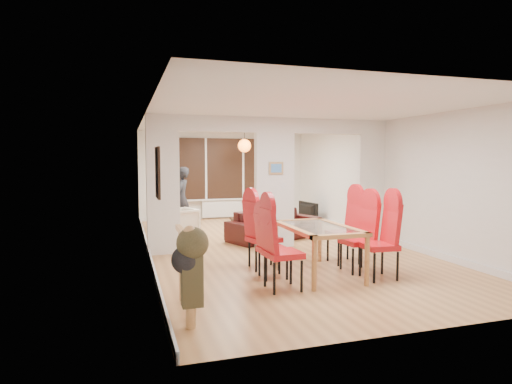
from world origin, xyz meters
name	(u,v)px	position (x,y,z in m)	size (l,w,h in m)	color
floor	(274,247)	(0.00, 0.00, 0.00)	(5.00, 9.00, 0.01)	tan
room_walls	(274,183)	(0.00, 0.00, 1.30)	(5.00, 9.00, 2.60)	silver
divider_wall	(274,183)	(0.00, 0.00, 1.30)	(5.00, 0.18, 2.60)	white
bay_window_blinds	(225,169)	(0.00, 4.44, 1.50)	(3.00, 0.08, 1.80)	black
radiator	(225,208)	(0.00, 4.40, 0.30)	(1.40, 0.08, 0.50)	white
pendant_light	(244,146)	(0.30, 3.30, 2.15)	(0.36, 0.36, 0.36)	orange
stair_newel	(184,265)	(-2.25, -3.20, 0.55)	(0.40, 1.20, 1.10)	tan
wall_poster	(158,173)	(-2.47, -2.40, 1.60)	(0.04, 0.52, 0.67)	gray
pillar_photo	(276,168)	(0.00, -0.10, 1.60)	(0.30, 0.03, 0.25)	#4C8CD8
dining_table	(317,250)	(-0.07, -2.17, 0.38)	(0.91, 1.61, 0.76)	#BC7F45
dining_chair_la	(283,247)	(-0.85, -2.73, 0.58)	(0.47, 0.47, 1.17)	red
dining_chair_lb	(273,244)	(-0.78, -2.14, 0.51)	(0.41, 0.41, 1.01)	red
dining_chair_lc	(264,233)	(-0.74, -1.58, 0.57)	(0.46, 0.46, 1.15)	red
dining_chair_ra	(379,240)	(0.70, -2.65, 0.59)	(0.47, 0.47, 1.17)	red
dining_chair_rb	(358,236)	(0.62, -2.19, 0.57)	(0.46, 0.46, 1.14)	red
dining_chair_rc	(344,229)	(0.68, -1.62, 0.59)	(0.47, 0.47, 1.18)	red
sofa	(275,225)	(0.30, 0.81, 0.32)	(2.19, 0.86, 0.64)	black
armchair	(180,222)	(-1.69, 1.75, 0.33)	(0.72, 0.70, 0.65)	white
person	(182,199)	(-1.53, 2.56, 0.80)	(0.38, 0.58, 1.59)	black
television	(305,212)	(2.00, 3.00, 0.28)	(0.13, 0.98, 0.56)	black
coffee_table	(251,222)	(0.31, 2.66, 0.12)	(1.06, 0.53, 0.24)	#371F12
bottle	(259,211)	(0.54, 2.71, 0.40)	(0.08, 0.08, 0.30)	#143F19
bowl	(257,216)	(0.47, 2.67, 0.27)	(0.23, 0.23, 0.06)	#371F12
shoes	(271,248)	(-0.17, -0.31, 0.05)	(0.23, 0.25, 0.10)	black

